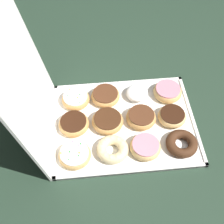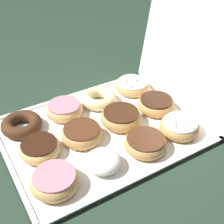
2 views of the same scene
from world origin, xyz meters
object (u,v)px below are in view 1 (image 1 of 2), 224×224
Objects in this scene: sprinkle_donut_9 at (75,155)px; sprinkle_donut_11 at (76,99)px; pink_frosted_donut_3 at (145,147)px; chocolate_frosted_donut_10 at (74,124)px; chocolate_frosted_donut_7 at (108,121)px; chocolate_frosted_donut_8 at (105,96)px; powdered_filled_donut_5 at (137,93)px; pink_frosted_donut_2 at (168,91)px; cruller_donut_6 at (113,149)px; chocolate_cake_ring_donut_0 at (182,143)px; chocolate_frosted_donut_1 at (172,115)px; donut_box at (124,123)px; chocolate_frosted_donut_4 at (141,117)px.

sprinkle_donut_9 is 0.25m from sprinkle_donut_11.
pink_frosted_donut_3 is 0.28m from chocolate_frosted_donut_10.
chocolate_frosted_donut_8 is at bearing -1.01° from chocolate_frosted_donut_7.
powdered_filled_donut_5 reaches higher than chocolate_frosted_donut_10.
powdered_filled_donut_5 is at bearing 88.13° from pink_frosted_donut_2.
cruller_donut_6 is 0.12m from chocolate_frosted_donut_7.
pink_frosted_donut_2 is 1.00× the size of chocolate_frosted_donut_8.
powdered_filled_donut_5 and chocolate_frosted_donut_7 have the same top height.
pink_frosted_donut_3 is (-0.00, 0.13, 0.00)m from chocolate_cake_ring_donut_0.
cruller_donut_6 is 0.18m from chocolate_frosted_donut_10.
chocolate_frosted_donut_8 is 1.01× the size of sprinkle_donut_9.
chocolate_frosted_donut_1 reaches higher than chocolate_cake_ring_donut_0.
cruller_donut_6 is 0.14m from sprinkle_donut_9.
chocolate_frosted_donut_1 is at bearing -89.23° from chocolate_frosted_donut_10.
pink_frosted_donut_2 is at bearing -89.73° from sprinkle_donut_11.
chocolate_cake_ring_donut_0 is 0.29m from chocolate_frosted_donut_7.
pink_frosted_donut_2 reaches higher than donut_box.
chocolate_frosted_donut_7 is (0.12, 0.01, 0.00)m from cruller_donut_6.
powdered_filled_donut_5 is 0.18m from chocolate_frosted_donut_7.
chocolate_frosted_donut_7 is at bearing -135.67° from sprinkle_donut_11.
chocolate_frosted_donut_4 is 0.26m from chocolate_frosted_donut_10.
chocolate_frosted_donut_10 is at bearing 0.24° from sprinkle_donut_9.
chocolate_frosted_donut_4 and chocolate_frosted_donut_10 have the same top height.
chocolate_frosted_donut_4 is 0.13m from chocolate_frosted_donut_7.
pink_frosted_donut_2 is 1.01× the size of chocolate_frosted_donut_4.
pink_frosted_donut_3 is (-0.25, 0.13, -0.00)m from pink_frosted_donut_2.
chocolate_frosted_donut_4 is 1.00× the size of chocolate_frosted_donut_10.
chocolate_frosted_donut_1 is at bearing -62.46° from cruller_donut_6.
chocolate_frosted_donut_10 is at bearing 107.63° from pink_frosted_donut_2.
chocolate_frosted_donut_7 reaches higher than chocolate_frosted_donut_8.
chocolate_frosted_donut_8 is at bearing 46.11° from chocolate_cake_ring_donut_0.
cruller_donut_6 is 0.25m from chocolate_frosted_donut_8.
chocolate_frosted_donut_7 is at bearing 134.00° from powdered_filled_donut_5.
pink_frosted_donut_3 is (-0.12, -0.06, 0.02)m from donut_box.
chocolate_frosted_donut_8 is (0.25, 0.26, 0.00)m from chocolate_cake_ring_donut_0.
donut_box is 0.14m from cruller_donut_6.
sprinkle_donut_11 reaches higher than donut_box.
pink_frosted_donut_3 is 0.28m from chocolate_frosted_donut_8.
sprinkle_donut_11 is at bearing 92.30° from chocolate_frosted_donut_8.
cruller_donut_6 is at bearing -131.83° from chocolate_frosted_donut_10.
chocolate_frosted_donut_1 is 0.94× the size of cruller_donut_6.
chocolate_frosted_donut_4 is at bearing -85.21° from donut_box.
chocolate_frosted_donut_7 is at bearing 45.67° from pink_frosted_donut_3.
sprinkle_donut_9 is at bearing 109.66° from chocolate_frosted_donut_1.
cruller_donut_6 reaches higher than donut_box.
chocolate_frosted_donut_8 is at bearing 90.45° from powdered_filled_donut_5.
pink_frosted_donut_3 is 0.98× the size of chocolate_frosted_donut_10.
chocolate_frosted_donut_1 is 0.18m from pink_frosted_donut_3.
pink_frosted_donut_3 is (-0.13, 0.12, 0.00)m from chocolate_frosted_donut_1.
powdered_filled_donut_5 is 0.77× the size of chocolate_frosted_donut_8.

